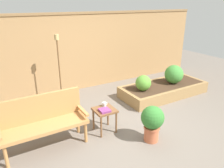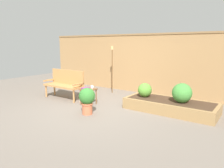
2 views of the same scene
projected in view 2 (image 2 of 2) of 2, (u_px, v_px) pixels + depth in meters
The scene contains 11 objects.
ground_plane at pixel (93, 108), 6.04m from camera, with size 14.00×14.00×0.00m, color #70665B.
fence_back at pixel (138, 63), 7.93m from camera, with size 8.40×0.14×2.16m.
garden_bench at pixel (65, 82), 7.10m from camera, with size 1.44×0.48×0.94m.
side_table at pixel (88, 91), 6.38m from camera, with size 0.40×0.40×0.48m.
cup_on_table at pixel (92, 87), 6.41m from camera, with size 0.11×0.08×0.08m.
book_on_table at pixel (86, 88), 6.32m from camera, with size 0.20×0.20×0.04m, color #7F3875.
potted_boxwood at pixel (87, 99), 5.47m from camera, with size 0.42×0.42×0.69m.
raised_planter_bed at pixel (170, 106), 5.75m from camera, with size 2.40×1.00×0.30m.
shrub_near_bench at pixel (145, 90), 6.09m from camera, with size 0.39×0.39×0.39m.
shrub_far_corner at pixel (182, 93), 5.48m from camera, with size 0.50×0.50×0.50m.
tiki_torch at pixel (112, 61), 7.76m from camera, with size 0.10×0.10×1.72m.
Camera 2 is at (3.80, -4.44, 1.78)m, focal length 34.34 mm.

